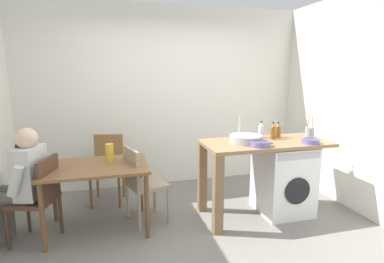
{
  "coord_description": "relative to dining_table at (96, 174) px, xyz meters",
  "views": [
    {
      "loc": [
        -0.82,
        -2.86,
        1.73
      ],
      "look_at": [
        0.07,
        0.45,
        1.06
      ],
      "focal_mm": 28.44,
      "sensor_mm": 36.0,
      "label": 1
    }
  ],
  "objects": [
    {
      "name": "vase",
      "position": [
        0.15,
        0.1,
        0.2
      ],
      "size": [
        0.09,
        0.09,
        0.2
      ],
      "primitive_type": "cylinder",
      "color": "gold",
      "rests_on": "dining_table"
    },
    {
      "name": "chair_person_seat",
      "position": [
        -0.55,
        -0.12,
        -0.14
      ],
      "size": [
        0.5,
        0.5,
        0.9
      ],
      "rotation": [
        0.0,
        0.0,
        1.26
      ],
      "color": "#4C3323",
      "rests_on": "ground_plane"
    },
    {
      "name": "wall_back",
      "position": [
        1.0,
        1.3,
        0.71
      ],
      "size": [
        4.6,
        0.1,
        2.7
      ],
      "primitive_type": "cube",
      "color": "silver",
      "rests_on": "ground_plane"
    },
    {
      "name": "bottle_tall_green",
      "position": [
        1.99,
        0.06,
        0.37
      ],
      "size": [
        0.07,
        0.07,
        0.21
      ],
      "color": "silver",
      "rests_on": "kitchen_counter"
    },
    {
      "name": "colander",
      "position": [
        2.4,
        -0.36,
        0.31
      ],
      "size": [
        0.2,
        0.2,
        0.06
      ],
      "color": "slate",
      "rests_on": "kitchen_counter"
    },
    {
      "name": "mixing_bowl",
      "position": [
        1.76,
        -0.34,
        0.31
      ],
      "size": [
        0.22,
        0.22,
        0.06
      ],
      "color": "slate",
      "rests_on": "kitchen_counter"
    },
    {
      "name": "tap",
      "position": [
        1.68,
        0.04,
        0.42
      ],
      "size": [
        0.02,
        0.02,
        0.28
      ],
      "primitive_type": "cylinder",
      "color": "#B2B2B7",
      "rests_on": "kitchen_counter"
    },
    {
      "name": "seated_person",
      "position": [
        -0.7,
        -0.07,
        0.03
      ],
      "size": [
        0.56,
        0.54,
        1.2
      ],
      "rotation": [
        0.0,
        0.0,
        1.26
      ],
      "color": "#595651",
      "rests_on": "ground_plane"
    },
    {
      "name": "ground_plane",
      "position": [
        1.0,
        -0.45,
        -0.64
      ],
      "size": [
        5.46,
        5.46,
        0.0
      ],
      "primitive_type": "plane",
      "color": "slate"
    },
    {
      "name": "chair_opposite",
      "position": [
        0.48,
        0.03,
        -0.14
      ],
      "size": [
        0.5,
        0.5,
        0.9
      ],
      "rotation": [
        0.0,
        0.0,
        -1.26
      ],
      "color": "gray",
      "rests_on": "ground_plane"
    },
    {
      "name": "washing_machine",
      "position": [
        2.21,
        -0.14,
        -0.21
      ],
      "size": [
        0.6,
        0.61,
        0.86
      ],
      "color": "white",
      "rests_on": "ground_plane"
    },
    {
      "name": "sink_basin",
      "position": [
        1.68,
        -0.14,
        0.32
      ],
      "size": [
        0.38,
        0.38,
        0.09
      ],
      "primitive_type": "cylinder",
      "color": "#9EA0A5",
      "rests_on": "kitchen_counter"
    },
    {
      "name": "kitchen_counter",
      "position": [
        1.74,
        -0.14,
        0.12
      ],
      "size": [
        1.5,
        0.68,
        0.92
      ],
      "color": "olive",
      "rests_on": "ground_plane"
    },
    {
      "name": "chair_spare_by_wall",
      "position": [
        0.11,
        0.77,
        -0.14
      ],
      "size": [
        0.47,
        0.47,
        0.9
      ],
      "rotation": [
        0.0,
        0.0,
        2.95
      ],
      "color": "olive",
      "rests_on": "ground_plane"
    },
    {
      "name": "wall_counter_side",
      "position": [
        3.15,
        -0.45,
        0.71
      ],
      "size": [
        0.1,
        3.8,
        2.7
      ],
      "primitive_type": "cube",
      "color": "silver",
      "rests_on": "ground_plane"
    },
    {
      "name": "bottle_squat_brown",
      "position": [
        2.08,
        -0.05,
        0.37
      ],
      "size": [
        0.06,
        0.06,
        0.21
      ],
      "color": "brown",
      "rests_on": "kitchen_counter"
    },
    {
      "name": "scissors",
      "position": [
        1.9,
        -0.24,
        0.28
      ],
      "size": [
        0.15,
        0.06,
        0.01
      ],
      "color": "#B2B2B7",
      "rests_on": "kitchen_counter"
    },
    {
      "name": "utensil_crock",
      "position": [
        2.58,
        -0.09,
        0.35
      ],
      "size": [
        0.11,
        0.11,
        0.3
      ],
      "color": "gray",
      "rests_on": "kitchen_counter"
    },
    {
      "name": "dining_table",
      "position": [
        0.0,
        0.0,
        0.0
      ],
      "size": [
        1.1,
        0.76,
        0.74
      ],
      "color": "brown",
      "rests_on": "ground_plane"
    },
    {
      "name": "bottle_clear_small",
      "position": [
        2.19,
        0.01,
        0.37
      ],
      "size": [
        0.07,
        0.07,
        0.2
      ],
      "color": "brown",
      "rests_on": "kitchen_counter"
    }
  ]
}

